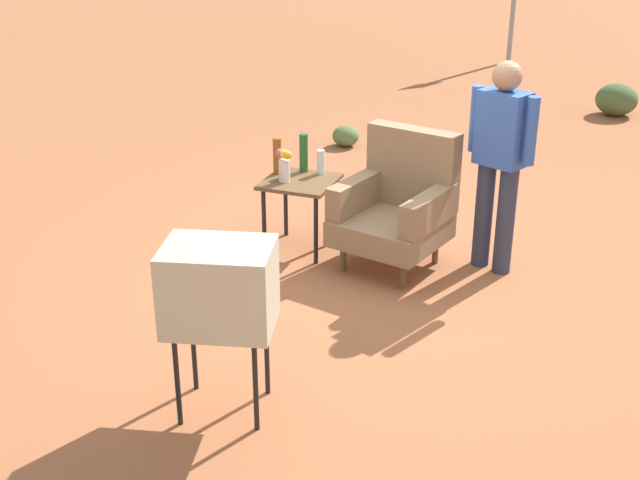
{
  "coord_description": "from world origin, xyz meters",
  "views": [
    {
      "loc": [
        1.52,
        -5.65,
        2.84
      ],
      "look_at": [
        -0.24,
        -0.97,
        0.65
      ],
      "focal_mm": 46.52,
      "sensor_mm": 36.0,
      "label": 1
    }
  ],
  "objects": [
    {
      "name": "flower_vase",
      "position": [
        -0.96,
        0.12,
        0.75
      ],
      "size": [
        0.15,
        0.1,
        0.27
      ],
      "color": "silver",
      "rests_on": "side_table"
    },
    {
      "name": "person_standing",
      "position": [
        0.69,
        0.38,
        0.94
      ],
      "size": [
        0.53,
        0.35,
        1.64
      ],
      "color": "#2D3347",
      "rests_on": "ground"
    },
    {
      "name": "tv_on_stand",
      "position": [
        -0.42,
        -2.06,
        0.78
      ],
      "size": [
        0.69,
        0.57,
        1.03
      ],
      "color": "black",
      "rests_on": "ground"
    },
    {
      "name": "ground_plane",
      "position": [
        0.0,
        0.0,
        0.0
      ],
      "size": [
        60.0,
        60.0,
        0.0
      ],
      "primitive_type": "plane",
      "color": "#A05B38"
    },
    {
      "name": "side_table",
      "position": [
        -0.86,
        0.2,
        0.52
      ],
      "size": [
        0.56,
        0.56,
        0.61
      ],
      "color": "black",
      "rests_on": "ground"
    },
    {
      "name": "shrub_mid",
      "position": [
        -1.45,
        3.07,
        0.12
      ],
      "size": [
        0.31,
        0.31,
        0.24
      ],
      "primitive_type": "ellipsoid",
      "color": "#516B38",
      "rests_on": "ground"
    },
    {
      "name": "bottle_tall_amber",
      "position": [
        -1.09,
        0.28,
        0.76
      ],
      "size": [
        0.07,
        0.07,
        0.3
      ],
      "primitive_type": "cylinder",
      "color": "brown",
      "rests_on": "side_table"
    },
    {
      "name": "armchair",
      "position": [
        -0.04,
        0.22,
        0.5
      ],
      "size": [
        0.93,
        0.94,
        1.06
      ],
      "color": "brown",
      "rests_on": "ground"
    },
    {
      "name": "bottle_wine_green",
      "position": [
        -0.9,
        0.41,
        0.77
      ],
      "size": [
        0.07,
        0.07,
        0.32
      ],
      "primitive_type": "cylinder",
      "color": "#1E5623",
      "rests_on": "side_table"
    },
    {
      "name": "bottle_short_clear",
      "position": [
        -0.75,
        0.4,
        0.71
      ],
      "size": [
        0.06,
        0.06,
        0.2
      ],
      "primitive_type": "cylinder",
      "color": "silver",
      "rests_on": "side_table"
    },
    {
      "name": "shrub_near",
      "position": [
        1.4,
        5.6,
        0.21
      ],
      "size": [
        0.53,
        0.53,
        0.41
      ],
      "primitive_type": "ellipsoid",
      "color": "#475B33",
      "rests_on": "ground"
    }
  ]
}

